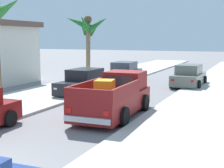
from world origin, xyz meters
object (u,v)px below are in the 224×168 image
(car_right_near, at_px, (189,76))
(palm_tree_left_fore, at_px, (88,28))
(car_left_mid, at_px, (85,83))
(pickup_truck, at_px, (115,97))
(car_right_mid, at_px, (124,72))

(car_right_near, distance_m, palm_tree_left_fore, 8.99)
(palm_tree_left_fore, bearing_deg, car_left_mid, -63.64)
(pickup_truck, relative_size, palm_tree_left_fore, 1.01)
(pickup_truck, distance_m, car_right_mid, 11.06)
(pickup_truck, height_order, car_right_mid, pickup_truck)
(car_left_mid, bearing_deg, palm_tree_left_fore, 116.36)
(pickup_truck, xyz_separation_m, palm_tree_left_fore, (-6.93, 10.51, 3.39))
(car_left_mid, bearing_deg, car_right_mid, 89.90)
(car_left_mid, height_order, car_right_mid, same)
(pickup_truck, height_order, palm_tree_left_fore, palm_tree_left_fore)
(car_right_mid, distance_m, palm_tree_left_fore, 4.72)
(car_left_mid, bearing_deg, car_right_near, 49.16)
(car_left_mid, relative_size, palm_tree_left_fore, 0.82)
(car_right_near, bearing_deg, palm_tree_left_fore, 176.20)
(pickup_truck, bearing_deg, car_right_mid, 109.72)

